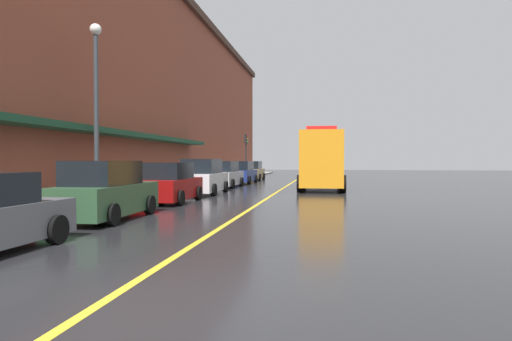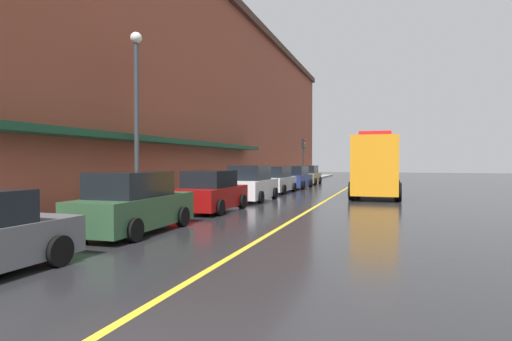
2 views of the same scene
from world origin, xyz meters
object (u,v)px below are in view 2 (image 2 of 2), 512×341
object	(u,v)px
parked_car_1	(134,204)
parking_meter_1	(144,190)
traffic_light_near	(303,151)
parked_car_4	(276,181)
parked_car_2	(211,192)
street_lamp_left	(137,103)
parked_car_6	(308,175)
parking_meter_0	(237,179)
utility_truck	(376,167)
parked_car_5	(296,178)
parked_car_3	(251,184)

from	to	relation	value
parked_car_1	parking_meter_1	distance (m)	3.02
parked_car_1	traffic_light_near	xyz separation A→B (m)	(-1.33, 31.77, 2.31)
parked_car_4	traffic_light_near	size ratio (longest dim) A/B	1.00
parked_car_4	parked_car_2	bearing A→B (deg)	-177.72
parked_car_2	traffic_light_near	world-z (taller)	traffic_light_near
parked_car_2	street_lamp_left	world-z (taller)	street_lamp_left
parked_car_6	parking_meter_0	distance (m)	15.34
parked_car_6	utility_truck	bearing A→B (deg)	-151.66
parked_car_4	traffic_light_near	bearing A→B (deg)	6.33
parked_car_1	traffic_light_near	size ratio (longest dim) A/B	1.06
traffic_light_near	parked_car_4	bearing A→B (deg)	-85.32
parked_car_2	parked_car_4	xyz separation A→B (m)	(-0.12, 10.94, 0.02)
parked_car_2	parking_meter_1	bearing A→B (deg)	153.54
parked_car_1	street_lamp_left	world-z (taller)	street_lamp_left
utility_truck	parking_meter_1	bearing A→B (deg)	-31.65
parked_car_1	parked_car_4	xyz separation A→B (m)	(-0.09, 16.55, -0.02)
parked_car_2	parked_car_6	xyz separation A→B (m)	(-0.10, 22.23, 0.00)
parked_car_1	parking_meter_0	world-z (taller)	parked_car_1
parked_car_4	traffic_light_near	distance (m)	15.46
parked_car_5	parked_car_6	distance (m)	5.96
parked_car_1	parked_car_6	bearing A→B (deg)	-1.12
parked_car_1	parked_car_2	xyz separation A→B (m)	(0.03, 5.60, -0.04)
parking_meter_0	parked_car_4	bearing A→B (deg)	71.85
street_lamp_left	traffic_light_near	size ratio (longest dim) A/B	1.61
parked_car_2	parked_car_3	size ratio (longest dim) A/B	0.98
parked_car_6	parked_car_2	bearing A→B (deg)	-179.65
parked_car_2	traffic_light_near	size ratio (longest dim) A/B	0.99
parked_car_5	parking_meter_0	world-z (taller)	parked_car_5
street_lamp_left	parked_car_2	bearing A→B (deg)	50.41
parked_car_2	traffic_light_near	xyz separation A→B (m)	(-1.37, 26.17, 2.34)
parked_car_6	street_lamp_left	xyz separation A→B (m)	(-1.93, -24.68, 3.58)
parked_car_5	traffic_light_near	world-z (taller)	traffic_light_near
parked_car_6	traffic_light_near	world-z (taller)	traffic_light_near
street_lamp_left	parked_car_1	bearing A→B (deg)	-57.62
parked_car_1	parked_car_5	world-z (taller)	parked_car_1
parked_car_4	parking_meter_0	size ratio (longest dim) A/B	3.24
parked_car_1	traffic_light_near	distance (m)	31.89
utility_truck	parked_car_6	bearing A→B (deg)	-152.35
parked_car_3	traffic_light_near	size ratio (longest dim) A/B	1.02
utility_truck	parking_meter_0	size ratio (longest dim) A/B	6.04
parked_car_1	parking_meter_0	bearing A→B (deg)	5.09
street_lamp_left	parked_car_3	bearing A→B (deg)	74.54
utility_truck	traffic_light_near	xyz separation A→B (m)	(-7.78, 16.07, 1.36)
parked_car_5	parking_meter_1	world-z (taller)	parked_car_5
parked_car_4	parking_meter_1	xyz separation A→B (m)	(-1.31, -13.87, 0.23)
parking_meter_1	parked_car_5	bearing A→B (deg)	85.55
parked_car_4	parked_car_5	bearing A→B (deg)	-0.35
parked_car_4	parking_meter_1	distance (m)	13.94
parking_meter_1	street_lamp_left	world-z (taller)	street_lamp_left
parked_car_2	parking_meter_0	bearing A→B (deg)	11.17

